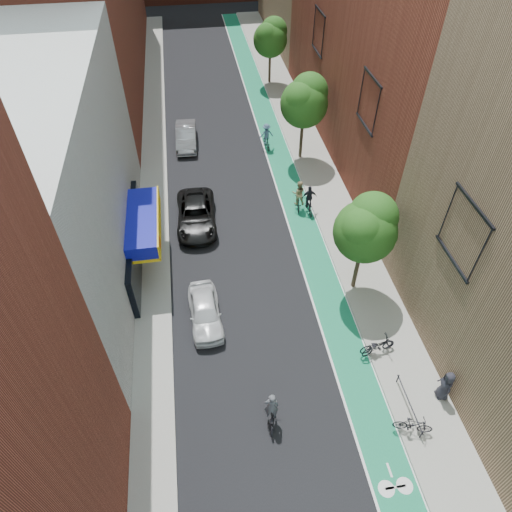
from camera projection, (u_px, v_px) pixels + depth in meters
name	position (u px, v px, depth m)	size (l,w,h in m)	color
ground	(297.00, 478.00, 19.28)	(160.00, 160.00, 0.00)	black
bike_lane	(276.00, 146.00, 37.92)	(2.00, 68.00, 0.01)	#126942
sidewalk_left	(154.00, 156.00, 36.78)	(2.00, 68.00, 0.15)	gray
sidewalk_right	(305.00, 143.00, 38.15)	(3.00, 68.00, 0.15)	gray
building_left_white	(38.00, 191.00, 23.64)	(8.00, 20.00, 12.00)	silver
tree_near	(367.00, 227.00, 23.63)	(3.40, 3.36, 6.42)	#332619
tree_mid	(305.00, 100.00, 33.28)	(3.55, 3.53, 6.74)	#332619
tree_far	(271.00, 37.00, 43.36)	(3.30, 3.25, 6.21)	#332619
parked_car_white	(205.00, 312.00, 24.70)	(1.67, 4.15, 1.42)	silver
parked_car_black	(196.00, 215.00, 30.41)	(2.53, 5.49, 1.53)	black
parked_car_silver	(186.00, 136.00, 37.62)	(1.61, 4.63, 1.52)	gray
cyclist_lead	(271.00, 413.00, 20.56)	(0.90, 1.85, 2.18)	black
cyclist_lane_near	(298.00, 197.00, 31.48)	(0.99, 1.62, 2.19)	black
cyclist_lane_mid	(309.00, 202.00, 31.33)	(1.01, 1.71, 2.07)	black
cyclist_lane_far	(266.00, 137.00, 37.13)	(1.22, 1.67, 2.10)	black
parked_bike_near	(378.00, 346.00, 23.21)	(0.65, 1.86, 0.98)	black
parked_bike_mid	(413.00, 425.00, 20.23)	(0.49, 1.75, 1.05)	black
parked_bike_far	(377.00, 345.00, 23.25)	(0.66, 1.88, 0.99)	black
pedestrian	(446.00, 385.00, 21.17)	(0.90, 0.58, 1.84)	black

